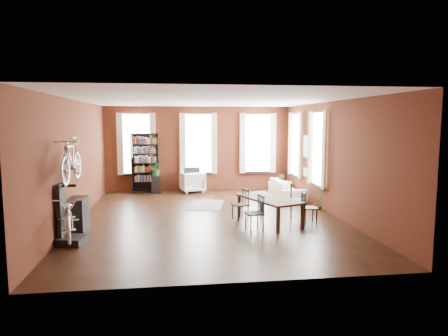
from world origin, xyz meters
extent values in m
plane|color=black|center=(0.00, 0.00, 0.00)|extent=(9.00, 9.00, 0.00)
cube|color=silver|center=(0.00, 0.00, 3.20)|extent=(7.00, 9.00, 0.04)
cube|color=#441B11|center=(0.00, 4.50, 1.60)|extent=(7.00, 0.04, 3.20)
cube|color=#441B11|center=(0.00, -4.50, 1.60)|extent=(7.00, 0.04, 3.20)
cube|color=#441B11|center=(-3.50, 0.00, 1.60)|extent=(0.04, 9.00, 3.20)
cube|color=#441B11|center=(3.50, 0.00, 1.60)|extent=(0.04, 9.00, 3.20)
cube|color=white|center=(-2.30, 4.47, 1.80)|extent=(1.00, 0.04, 2.20)
cube|color=beige|center=(-2.30, 4.40, 1.80)|extent=(1.40, 0.06, 2.30)
cube|color=white|center=(0.00, 4.47, 1.80)|extent=(1.00, 0.04, 2.20)
cube|color=beige|center=(0.00, 4.40, 1.80)|extent=(1.40, 0.06, 2.30)
cube|color=white|center=(2.30, 4.47, 1.80)|extent=(1.00, 0.04, 2.20)
cube|color=beige|center=(2.30, 4.40, 1.80)|extent=(1.40, 0.06, 2.30)
cube|color=white|center=(3.47, 1.00, 1.80)|extent=(0.04, 1.00, 2.20)
cube|color=beige|center=(3.40, 1.00, 1.80)|extent=(0.06, 1.40, 2.30)
cube|color=white|center=(3.47, 3.20, 1.80)|extent=(0.04, 1.00, 2.20)
cube|color=beige|center=(3.40, 3.20, 1.80)|extent=(0.06, 1.40, 2.30)
cube|color=black|center=(3.46, 2.10, 1.80)|extent=(0.04, 0.55, 0.75)
cube|color=black|center=(3.46, 2.10, 0.95)|extent=(0.04, 0.45, 0.35)
cube|color=#433428|center=(1.50, -0.74, 0.33)|extent=(1.53, 2.12, 0.66)
cube|color=#173133|center=(0.96, -1.44, 0.43)|extent=(0.47, 0.47, 0.86)
cube|color=#1E2D1A|center=(0.81, -0.31, 0.41)|extent=(0.49, 0.49, 0.82)
cube|color=black|center=(2.52, -0.92, 0.41)|extent=(0.38, 0.38, 0.81)
cube|color=#193738|center=(2.45, -0.17, 0.48)|extent=(0.54, 0.54, 0.95)
cube|color=black|center=(-2.00, 4.30, 1.10)|extent=(1.00, 0.32, 2.20)
imported|color=white|center=(-0.26, 4.10, 0.42)|extent=(0.96, 0.92, 0.84)
imported|color=beige|center=(2.95, 2.60, 0.41)|extent=(0.61, 2.08, 0.81)
cube|color=black|center=(0.04, 1.65, 0.01)|extent=(1.35, 1.82, 0.01)
cube|color=black|center=(-3.18, -1.97, 0.08)|extent=(0.64, 0.64, 0.16)
cube|color=black|center=(-3.40, -1.80, 0.65)|extent=(0.16, 0.60, 1.30)
cube|color=black|center=(-3.28, -0.90, 0.40)|extent=(0.40, 0.80, 0.80)
cube|color=black|center=(-1.61, 4.00, 0.32)|extent=(0.34, 0.34, 0.64)
imported|color=#2F5120|center=(3.07, 3.95, 0.15)|extent=(0.56, 0.75, 0.30)
imported|color=#2C4F1F|center=(3.37, 0.57, 0.08)|extent=(0.31, 0.47, 0.16)
imported|color=silver|center=(-3.20, -1.97, 1.03)|extent=(0.80, 1.03, 1.73)
imported|color=#A5A8AD|center=(-3.15, -1.80, 2.13)|extent=(0.47, 1.00, 1.66)
imported|color=#255522|center=(-1.58, 4.04, 0.86)|extent=(0.59, 0.64, 0.44)
camera|label=1|loc=(-0.99, -10.71, 2.63)|focal=32.00mm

